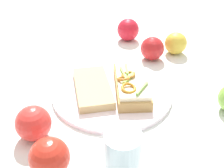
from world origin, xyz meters
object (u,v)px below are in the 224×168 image
at_px(bread_slice_side, 93,88).
at_px(drinking_glass, 123,158).
at_px(apple_1, 176,43).
at_px(apple_5, 49,157).
at_px(apple_4, 152,49).
at_px(plate, 112,92).
at_px(sandwich, 131,84).
at_px(apple_2, 33,123).
at_px(apple_0, 128,30).

height_order(bread_slice_side, drinking_glass, drinking_glass).
relative_size(apple_1, apple_5, 0.95).
bearing_deg(drinking_glass, apple_4, -38.50).
bearing_deg(apple_1, plate, 113.19).
relative_size(apple_1, drinking_glass, 0.68).
height_order(plate, sandwich, sandwich).
relative_size(bread_slice_side, apple_5, 2.36).
bearing_deg(plate, bread_slice_side, 67.76).
xyz_separation_m(apple_4, apple_5, (-0.29, 0.40, 0.00)).
xyz_separation_m(sandwich, drinking_glass, (-0.22, 0.14, 0.02)).
distance_m(apple_2, drinking_glass, 0.21).
bearing_deg(apple_2, apple_0, -49.30).
relative_size(bread_slice_side, drinking_glass, 1.67).
relative_size(plate, sandwich, 1.51).
distance_m(apple_2, apple_4, 0.45).
height_order(sandwich, apple_5, apple_5).
bearing_deg(apple_1, bread_slice_side, 107.36).
distance_m(apple_0, apple_4, 0.16).
relative_size(bread_slice_side, apple_0, 2.28).
relative_size(sandwich, bread_slice_side, 1.16).
bearing_deg(plate, apple_1, -66.81).
bearing_deg(drinking_glass, apple_5, 58.31).
distance_m(plate, apple_2, 0.23).
bearing_deg(apple_5, drinking_glass, -121.69).
xyz_separation_m(apple_0, apple_2, (-0.35, 0.41, -0.00)).
relative_size(plate, apple_4, 4.24).
relative_size(sandwich, drinking_glass, 1.95).
relative_size(apple_1, apple_4, 0.98).
xyz_separation_m(apple_2, apple_4, (0.19, -0.41, -0.00)).
xyz_separation_m(bread_slice_side, apple_5, (-0.19, 0.16, 0.02)).
xyz_separation_m(plate, bread_slice_side, (0.02, 0.05, 0.02)).
bearing_deg(plate, drinking_glass, 158.72).
bearing_deg(apple_2, bread_slice_side, -61.77).
xyz_separation_m(sandwich, apple_0, (0.30, -0.15, 0.01)).
relative_size(sandwich, apple_4, 2.81).
bearing_deg(apple_1, apple_0, 29.75).
bearing_deg(apple_4, drinking_glass, 141.50).
height_order(apple_0, apple_4, apple_0).
xyz_separation_m(apple_0, apple_4, (-0.16, -0.00, -0.00)).
xyz_separation_m(sandwich, apple_2, (-0.05, 0.26, 0.01)).
bearing_deg(apple_1, apple_4, 91.31).
distance_m(plate, sandwich, 0.05).
xyz_separation_m(plate, drinking_glass, (-0.24, 0.10, 0.05)).
bearing_deg(apple_2, drinking_glass, -145.73).
bearing_deg(drinking_glass, bread_slice_side, -10.67).
height_order(bread_slice_side, apple_2, apple_2).
xyz_separation_m(apple_1, apple_4, (-0.00, 0.09, 0.00)).
distance_m(bread_slice_side, apple_4, 0.26).
relative_size(plate, apple_0, 3.99).
height_order(apple_0, apple_2, apple_0).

